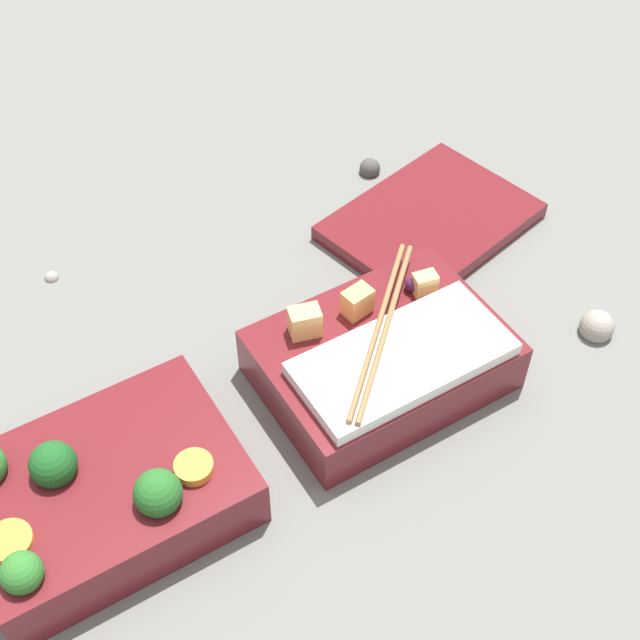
# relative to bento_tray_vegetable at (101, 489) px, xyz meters

# --- Properties ---
(ground_plane) EXTENTS (3.00, 3.00, 0.00)m
(ground_plane) POSITION_rel_bento_tray_vegetable_xyz_m (0.12, -0.00, -0.03)
(ground_plane) COLOR slate
(bento_tray_vegetable) EXTENTS (0.20, 0.15, 0.08)m
(bento_tray_vegetable) POSITION_rel_bento_tray_vegetable_xyz_m (0.00, 0.00, 0.00)
(bento_tray_vegetable) COLOR maroon
(bento_tray_vegetable) RESTS_ON ground_plane
(bento_tray_rice) EXTENTS (0.20, 0.15, 0.08)m
(bento_tray_rice) POSITION_rel_bento_tray_vegetable_xyz_m (0.26, -0.00, 0.00)
(bento_tray_rice) COLOR maroon
(bento_tray_rice) RESTS_ON ground_plane
(bento_lid) EXTENTS (0.23, 0.19, 0.02)m
(bento_lid) POSITION_rel_bento_tray_vegetable_xyz_m (0.41, 0.13, -0.02)
(bento_lid) COLOR maroon
(bento_lid) RESTS_ON ground_plane
(pebble_0) EXTENTS (0.03, 0.03, 0.03)m
(pebble_0) POSITION_rel_bento_tray_vegetable_xyz_m (0.45, -0.06, -0.02)
(pebble_0) COLOR gray
(pebble_0) RESTS_ON ground_plane
(pebble_1) EXTENTS (0.01, 0.01, 0.01)m
(pebble_1) POSITION_rel_bento_tray_vegetable_xyz_m (0.05, 0.27, -0.02)
(pebble_1) COLOR gray
(pebble_1) RESTS_ON ground_plane
(pebble_2) EXTENTS (0.02, 0.02, 0.02)m
(pebble_2) POSITION_rel_bento_tray_vegetable_xyz_m (0.41, 0.24, -0.02)
(pebble_2) COLOR #474442
(pebble_2) RESTS_ON ground_plane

